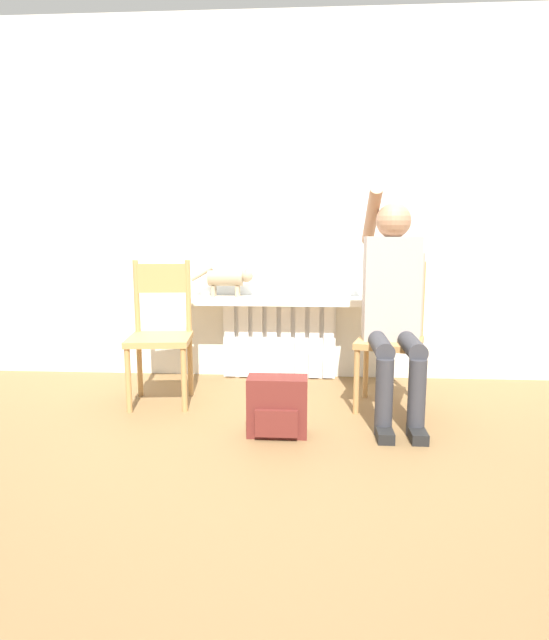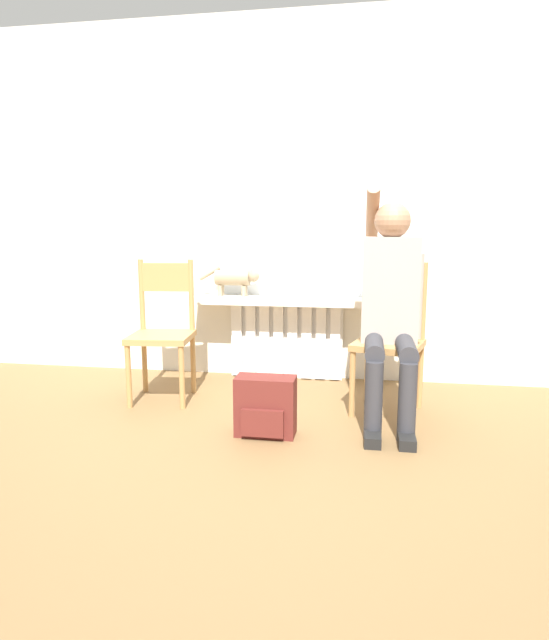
# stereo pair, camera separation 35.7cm
# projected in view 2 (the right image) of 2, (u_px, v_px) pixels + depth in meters

# --- Properties ---
(ground_plane) EXTENTS (12.00, 12.00, 0.00)m
(ground_plane) POSITION_uv_depth(u_px,v_px,m) (257.00, 431.00, 3.07)
(ground_plane) COLOR brown
(wall_with_window) EXTENTS (7.00, 0.06, 2.70)m
(wall_with_window) POSITION_uv_depth(u_px,v_px,m) (288.00, 202.00, 4.04)
(wall_with_window) COLOR silver
(wall_with_window) RESTS_ON ground_plane
(radiator) EXTENTS (0.87, 0.08, 0.59)m
(radiator) POSITION_uv_depth(u_px,v_px,m) (286.00, 340.00, 4.14)
(radiator) COLOR white
(radiator) RESTS_ON ground_plane
(windowsill) EXTENTS (1.42, 0.27, 0.05)m
(windowsill) POSITION_uv_depth(u_px,v_px,m) (285.00, 301.00, 4.00)
(windowsill) COLOR white
(windowsill) RESTS_ON radiator
(window_glass) EXTENTS (1.37, 0.01, 1.04)m
(window_glass) POSITION_uv_depth(u_px,v_px,m) (287.00, 227.00, 4.04)
(window_glass) COLOR white
(window_glass) RESTS_ON windowsill
(chair_left) EXTENTS (0.44, 0.44, 0.94)m
(chair_left) POSITION_uv_depth(u_px,v_px,m) (163.00, 330.00, 3.61)
(chair_left) COLOR #B2844C
(chair_left) RESTS_ON ground_plane
(chair_right) EXTENTS (0.49, 0.49, 0.94)m
(chair_right) POSITION_uv_depth(u_px,v_px,m) (390.00, 337.00, 3.36)
(chair_right) COLOR #B2844C
(chair_right) RESTS_ON ground_plane
(person) EXTENTS (0.36, 1.03, 1.42)m
(person) POSITION_uv_depth(u_px,v_px,m) (391.00, 300.00, 3.21)
(person) COLOR #333338
(person) RESTS_ON ground_plane
(cat) EXTENTS (0.47, 0.12, 0.23)m
(cat) POSITION_uv_depth(u_px,v_px,m) (236.00, 278.00, 4.05)
(cat) COLOR #9E896B
(cat) RESTS_ON windowsill
(backpack) EXTENTS (0.33, 0.20, 0.34)m
(backpack) POSITION_uv_depth(u_px,v_px,m) (265.00, 407.00, 2.99)
(backpack) COLOR maroon
(backpack) RESTS_ON ground_plane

